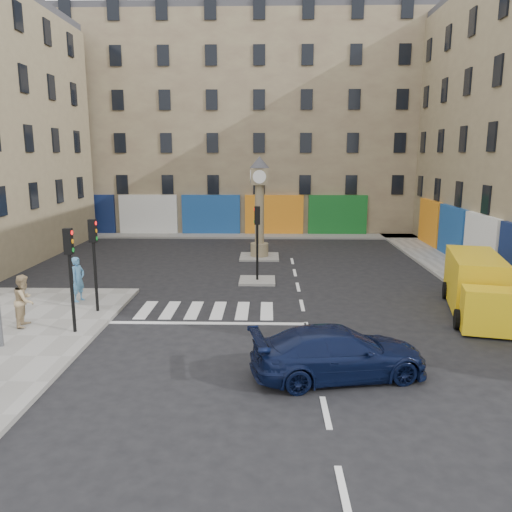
{
  "coord_description": "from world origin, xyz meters",
  "views": [
    {
      "loc": [
        -1.46,
        -16.43,
        6.31
      ],
      "look_at": [
        -1.98,
        4.71,
        2.0
      ],
      "focal_mm": 35.0,
      "sensor_mm": 36.0,
      "label": 1
    }
  ],
  "objects_px": {
    "traffic_light_left_near": "(70,264)",
    "pedestrian_tan": "(24,300)",
    "traffic_light_left_far": "(94,250)",
    "navy_sedan": "(339,353)",
    "pedestrian_blue": "(78,279)",
    "yellow_van": "(476,285)",
    "traffic_light_island": "(257,231)",
    "clock_pillar": "(259,201)"
  },
  "relations": [
    {
      "from": "navy_sedan",
      "to": "pedestrian_blue",
      "type": "height_order",
      "value": "pedestrian_blue"
    },
    {
      "from": "pedestrian_tan",
      "to": "yellow_van",
      "type": "bearing_deg",
      "value": -88.21
    },
    {
      "from": "traffic_light_left_near",
      "to": "pedestrian_blue",
      "type": "bearing_deg",
      "value": 108.31
    },
    {
      "from": "pedestrian_tan",
      "to": "navy_sedan",
      "type": "bearing_deg",
      "value": -115.3
    },
    {
      "from": "traffic_light_left_far",
      "to": "pedestrian_blue",
      "type": "distance_m",
      "value": 2.37
    },
    {
      "from": "traffic_light_left_far",
      "to": "clock_pillar",
      "type": "bearing_deg",
      "value": 61.06
    },
    {
      "from": "traffic_light_island",
      "to": "pedestrian_blue",
      "type": "height_order",
      "value": "traffic_light_island"
    },
    {
      "from": "traffic_light_left_far",
      "to": "pedestrian_tan",
      "type": "height_order",
      "value": "traffic_light_left_far"
    },
    {
      "from": "pedestrian_blue",
      "to": "navy_sedan",
      "type": "bearing_deg",
      "value": -104.94
    },
    {
      "from": "navy_sedan",
      "to": "pedestrian_tan",
      "type": "bearing_deg",
      "value": 59.3
    },
    {
      "from": "traffic_light_left_near",
      "to": "pedestrian_tan",
      "type": "xyz_separation_m",
      "value": [
        -2.02,
        0.59,
        -1.51
      ]
    },
    {
      "from": "traffic_light_island",
      "to": "yellow_van",
      "type": "relative_size",
      "value": 0.57
    },
    {
      "from": "traffic_light_left_near",
      "to": "navy_sedan",
      "type": "bearing_deg",
      "value": -19.37
    },
    {
      "from": "yellow_van",
      "to": "pedestrian_blue",
      "type": "bearing_deg",
      "value": -168.86
    },
    {
      "from": "traffic_light_left_far",
      "to": "yellow_van",
      "type": "relative_size",
      "value": 0.57
    },
    {
      "from": "traffic_light_left_far",
      "to": "traffic_light_island",
      "type": "bearing_deg",
      "value": 40.6
    },
    {
      "from": "traffic_light_left_near",
      "to": "traffic_light_island",
      "type": "distance_m",
      "value": 10.03
    },
    {
      "from": "traffic_light_island",
      "to": "pedestrian_blue",
      "type": "relative_size",
      "value": 1.92
    },
    {
      "from": "traffic_light_island",
      "to": "clock_pillar",
      "type": "bearing_deg",
      "value": 90.0
    },
    {
      "from": "yellow_van",
      "to": "pedestrian_tan",
      "type": "bearing_deg",
      "value": -158.39
    },
    {
      "from": "pedestrian_tan",
      "to": "traffic_light_left_far",
      "type": "bearing_deg",
      "value": -54.68
    },
    {
      "from": "traffic_light_island",
      "to": "pedestrian_blue",
      "type": "distance_m",
      "value": 8.69
    },
    {
      "from": "traffic_light_island",
      "to": "navy_sedan",
      "type": "xyz_separation_m",
      "value": [
        2.59,
        -10.92,
        -1.86
      ]
    },
    {
      "from": "clock_pillar",
      "to": "yellow_van",
      "type": "xyz_separation_m",
      "value": [
        8.99,
        -10.69,
        -2.43
      ]
    },
    {
      "from": "navy_sedan",
      "to": "pedestrian_blue",
      "type": "relative_size",
      "value": 2.63
    },
    {
      "from": "navy_sedan",
      "to": "pedestrian_blue",
      "type": "distance_m",
      "value": 12.24
    },
    {
      "from": "traffic_light_left_far",
      "to": "pedestrian_tan",
      "type": "bearing_deg",
      "value": -138.2
    },
    {
      "from": "clock_pillar",
      "to": "navy_sedan",
      "type": "xyz_separation_m",
      "value": [
        2.59,
        -16.92,
        -2.81
      ]
    },
    {
      "from": "traffic_light_left_far",
      "to": "pedestrian_tan",
      "type": "xyz_separation_m",
      "value": [
        -2.02,
        -1.81,
        -1.51
      ]
    },
    {
      "from": "traffic_light_left_near",
      "to": "yellow_van",
      "type": "height_order",
      "value": "traffic_light_left_near"
    },
    {
      "from": "traffic_light_left_near",
      "to": "traffic_light_island",
      "type": "relative_size",
      "value": 1.0
    },
    {
      "from": "navy_sedan",
      "to": "yellow_van",
      "type": "distance_m",
      "value": 8.94
    },
    {
      "from": "navy_sedan",
      "to": "yellow_van",
      "type": "bearing_deg",
      "value": -57.64
    },
    {
      "from": "navy_sedan",
      "to": "pedestrian_tan",
      "type": "relative_size",
      "value": 2.65
    },
    {
      "from": "yellow_van",
      "to": "pedestrian_tan",
      "type": "xyz_separation_m",
      "value": [
        -17.31,
        -2.52,
        -0.01
      ]
    },
    {
      "from": "clock_pillar",
      "to": "yellow_van",
      "type": "distance_m",
      "value": 14.17
    },
    {
      "from": "traffic_light_left_far",
      "to": "traffic_light_island",
      "type": "height_order",
      "value": "traffic_light_left_far"
    },
    {
      "from": "yellow_van",
      "to": "navy_sedan",
      "type": "bearing_deg",
      "value": -122.41
    },
    {
      "from": "clock_pillar",
      "to": "pedestrian_blue",
      "type": "relative_size",
      "value": 3.17
    },
    {
      "from": "traffic_light_left_near",
      "to": "navy_sedan",
      "type": "relative_size",
      "value": 0.73
    },
    {
      "from": "navy_sedan",
      "to": "yellow_van",
      "type": "xyz_separation_m",
      "value": [
        6.4,
        6.23,
        0.38
      ]
    },
    {
      "from": "pedestrian_blue",
      "to": "pedestrian_tan",
      "type": "height_order",
      "value": "pedestrian_blue"
    }
  ]
}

